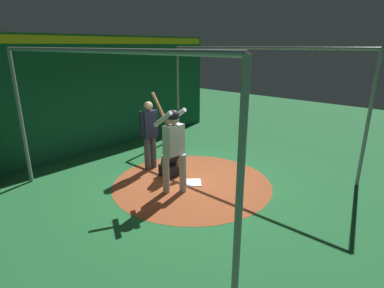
{
  "coord_description": "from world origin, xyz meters",
  "views": [
    {
      "loc": [
        4.36,
        -4.81,
        3.05
      ],
      "look_at": [
        0.0,
        0.0,
        0.95
      ],
      "focal_mm": 28.7,
      "sensor_mm": 36.0,
      "label": 1
    }
  ],
  "objects_px": {
    "batter": "(173,143)",
    "umpire": "(149,132)",
    "home_plate": "(192,182)",
    "catcher": "(171,161)"
  },
  "relations": [
    {
      "from": "catcher",
      "to": "umpire",
      "type": "distance_m",
      "value": 0.96
    },
    {
      "from": "home_plate",
      "to": "batter",
      "type": "xyz_separation_m",
      "value": [
        0.0,
        -0.58,
        1.1
      ]
    },
    {
      "from": "catcher",
      "to": "umpire",
      "type": "xyz_separation_m",
      "value": [
        -0.74,
        -0.03,
        0.61
      ]
    },
    {
      "from": "catcher",
      "to": "umpire",
      "type": "bearing_deg",
      "value": -178.01
    },
    {
      "from": "home_plate",
      "to": "catcher",
      "type": "distance_m",
      "value": 0.75
    },
    {
      "from": "home_plate",
      "to": "catcher",
      "type": "bearing_deg",
      "value": -177.46
    },
    {
      "from": "catcher",
      "to": "umpire",
      "type": "relative_size",
      "value": 0.55
    },
    {
      "from": "catcher",
      "to": "home_plate",
      "type": "bearing_deg",
      "value": 2.54
    },
    {
      "from": "home_plate",
      "to": "batter",
      "type": "height_order",
      "value": "batter"
    },
    {
      "from": "batter",
      "to": "umpire",
      "type": "bearing_deg",
      "value": 159.26
    }
  ]
}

